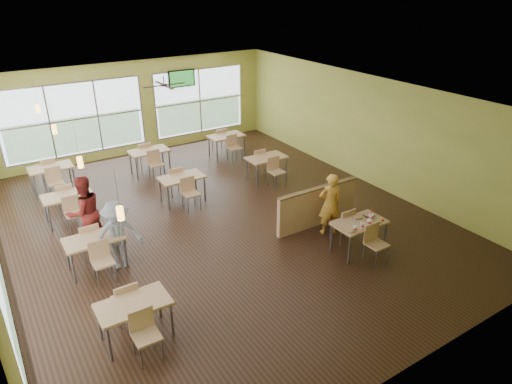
% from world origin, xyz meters
% --- Properties ---
extents(room, '(12.00, 12.04, 3.20)m').
position_xyz_m(room, '(0.00, 0.00, 1.60)').
color(room, black).
rests_on(room, ground).
extents(window_bays, '(9.24, 10.24, 2.38)m').
position_xyz_m(window_bays, '(-2.65, 3.08, 1.48)').
color(window_bays, white).
rests_on(window_bays, room).
extents(main_table, '(1.22, 1.52, 0.87)m').
position_xyz_m(main_table, '(2.00, -3.00, 0.63)').
color(main_table, tan).
rests_on(main_table, floor).
extents(half_wall_divider, '(2.40, 0.14, 1.04)m').
position_xyz_m(half_wall_divider, '(2.00, -1.55, 0.52)').
color(half_wall_divider, tan).
rests_on(half_wall_divider, floor).
extents(dining_tables, '(6.92, 8.72, 0.87)m').
position_xyz_m(dining_tables, '(-1.05, 1.71, 0.63)').
color(dining_tables, tan).
rests_on(dining_tables, floor).
extents(pendant_lights, '(0.11, 7.31, 0.86)m').
position_xyz_m(pendant_lights, '(-3.20, 0.68, 2.45)').
color(pendant_lights, '#2D2119').
rests_on(pendant_lights, ceiling).
extents(ceiling_fan, '(1.25, 1.25, 0.29)m').
position_xyz_m(ceiling_fan, '(-0.00, 3.00, 2.95)').
color(ceiling_fan, '#2D2119').
rests_on(ceiling_fan, ceiling).
extents(tv_backwall, '(1.00, 0.07, 0.60)m').
position_xyz_m(tv_backwall, '(1.80, 5.90, 2.45)').
color(tv_backwall, black).
rests_on(tv_backwall, wall_back).
extents(man_plaid, '(0.65, 0.51, 1.56)m').
position_xyz_m(man_plaid, '(1.98, -2.00, 0.78)').
color(man_plaid, '#D06117').
rests_on(man_plaid, floor).
extents(patron_maroon, '(0.97, 0.83, 1.74)m').
position_xyz_m(patron_maroon, '(-3.10, 0.54, 0.87)').
color(patron_maroon, maroon).
rests_on(patron_maroon, floor).
extents(patron_grey, '(1.09, 0.76, 1.55)m').
position_xyz_m(patron_grey, '(-2.75, -0.71, 0.78)').
color(patron_grey, slate).
rests_on(patron_grey, floor).
extents(cup_blue, '(0.10, 0.10, 0.35)m').
position_xyz_m(cup_blue, '(1.61, -3.25, 0.82)').
color(cup_blue, white).
rests_on(cup_blue, main_table).
extents(cup_yellow, '(0.09, 0.09, 0.32)m').
position_xyz_m(cup_yellow, '(1.84, -3.22, 0.82)').
color(cup_yellow, white).
rests_on(cup_yellow, main_table).
extents(cup_red_near, '(0.10, 0.10, 0.38)m').
position_xyz_m(cup_red_near, '(2.07, -3.22, 0.83)').
color(cup_red_near, white).
rests_on(cup_red_near, main_table).
extents(cup_red_far, '(0.10, 0.10, 0.37)m').
position_xyz_m(cup_red_far, '(2.26, -3.06, 0.82)').
color(cup_red_far, white).
rests_on(cup_red_far, main_table).
extents(food_basket, '(0.26, 0.26, 0.06)m').
position_xyz_m(food_basket, '(2.36, -2.90, 0.78)').
color(food_basket, black).
rests_on(food_basket, main_table).
extents(ketchup_cup, '(0.06, 0.06, 0.02)m').
position_xyz_m(ketchup_cup, '(2.48, -3.24, 0.76)').
color(ketchup_cup, '#A91C00').
rests_on(ketchup_cup, main_table).
extents(wrapper_left, '(0.17, 0.16, 0.04)m').
position_xyz_m(wrapper_left, '(1.53, -3.23, 0.77)').
color(wrapper_left, '#9E814C').
rests_on(wrapper_left, main_table).
extents(wrapper_mid, '(0.24, 0.22, 0.05)m').
position_xyz_m(wrapper_mid, '(2.11, -2.85, 0.78)').
color(wrapper_mid, '#9E814C').
rests_on(wrapper_mid, main_table).
extents(wrapper_right, '(0.19, 0.18, 0.04)m').
position_xyz_m(wrapper_right, '(2.34, -3.24, 0.77)').
color(wrapper_right, '#9E814C').
rests_on(wrapper_right, main_table).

